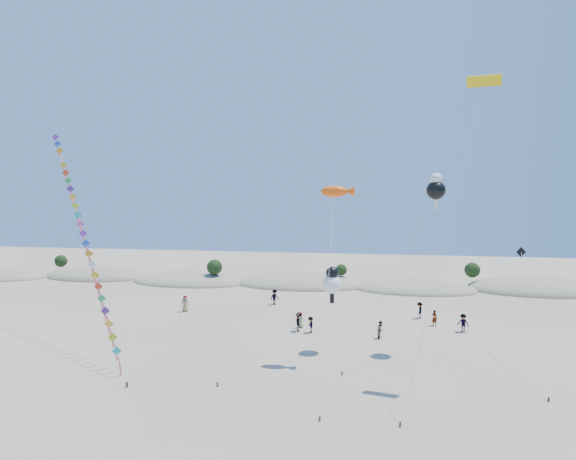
{
  "coord_description": "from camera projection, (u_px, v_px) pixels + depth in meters",
  "views": [
    {
      "loc": [
        9.02,
        -22.27,
        13.46
      ],
      "look_at": [
        3.3,
        14.0,
        10.42
      ],
      "focal_mm": 30.0,
      "sensor_mm": 36.0,
      "label": 1
    }
  ],
  "objects": [
    {
      "name": "ground",
      "position": [
        181.0,
        456.0,
        24.43
      ],
      "size": [
        160.0,
        160.0,
        0.0
      ],
      "primitive_type": "plane",
      "color": "gray",
      "rests_on": "ground"
    },
    {
      "name": "dune_ridge",
      "position": [
        306.0,
        284.0,
        68.7
      ],
      "size": [
        145.3,
        11.49,
        5.57
      ],
      "color": "gray",
      "rests_on": "ground"
    },
    {
      "name": "kite_train",
      "position": [
        81.0,
        226.0,
        42.64
      ],
      "size": [
        17.08,
        17.39,
        19.76
      ],
      "color": "#3F2D1E",
      "rests_on": "ground"
    },
    {
      "name": "fish_kite",
      "position": [
        338.0,
        192.0,
        37.35
      ],
      "size": [
        2.63,
        11.13,
        13.84
      ],
      "color": "#3F2D1E",
      "rests_on": "ground"
    },
    {
      "name": "cartoon_kite_low",
      "position": [
        332.0,
        282.0,
        40.01
      ],
      "size": [
        8.11,
        9.58,
        7.14
      ],
      "color": "#3F2D1E",
      "rests_on": "ground"
    },
    {
      "name": "cartoon_kite_high",
      "position": [
        436.0,
        188.0,
        39.71
      ],
      "size": [
        8.36,
        7.84,
        14.9
      ],
      "color": "#3F2D1E",
      "rests_on": "ground"
    },
    {
      "name": "parafoil_kite",
      "position": [
        483.0,
        87.0,
        32.79
      ],
      "size": [
        7.02,
        8.76,
        21.34
      ],
      "color": "#3F2D1E",
      "rests_on": "ground"
    },
    {
      "name": "dark_kite",
      "position": [
        528.0,
        290.0,
        37.36
      ],
      "size": [
        1.78,
        10.92,
        8.73
      ],
      "color": "#3F2D1E",
      "rests_on": "ground"
    },
    {
      "name": "beachgoers",
      "position": [
        334.0,
        314.0,
        48.9
      ],
      "size": [
        30.13,
        12.37,
        1.81
      ],
      "color": "slate",
      "rests_on": "ground"
    }
  ]
}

